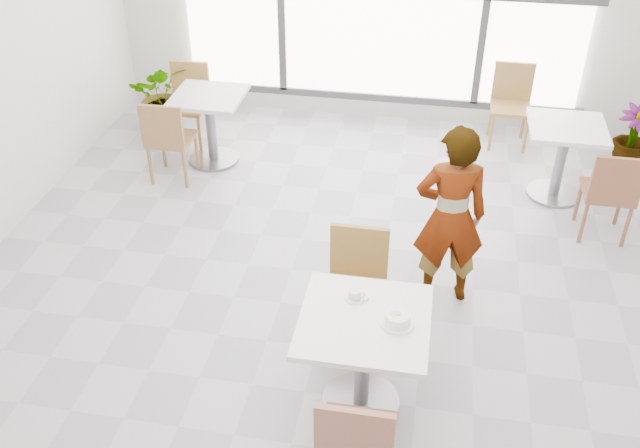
% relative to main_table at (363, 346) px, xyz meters
% --- Properties ---
extents(floor, '(7.00, 7.00, 0.00)m').
position_rel_main_table_xyz_m(floor, '(-0.39, 0.90, -0.52)').
color(floor, '#9E9EA5').
rests_on(floor, ground).
extents(main_table, '(0.80, 0.80, 0.75)m').
position_rel_main_table_xyz_m(main_table, '(0.00, 0.00, 0.00)').
color(main_table, white).
rests_on(main_table, ground).
extents(chair_near, '(0.42, 0.42, 0.87)m').
position_rel_main_table_xyz_m(chair_near, '(0.05, -0.72, -0.02)').
color(chair_near, '#9B624D').
rests_on(chair_near, ground).
extents(chair_far, '(0.42, 0.42, 0.87)m').
position_rel_main_table_xyz_m(chair_far, '(-0.14, 0.70, -0.02)').
color(chair_far, olive).
rests_on(chair_far, ground).
extents(oatmeal_bowl, '(0.21, 0.21, 0.09)m').
position_rel_main_table_xyz_m(oatmeal_bowl, '(0.20, -0.01, 0.27)').
color(oatmeal_bowl, white).
rests_on(oatmeal_bowl, main_table).
extents(coffee_cup, '(0.16, 0.13, 0.07)m').
position_rel_main_table_xyz_m(coffee_cup, '(-0.08, 0.18, 0.26)').
color(coffee_cup, silver).
rests_on(coffee_cup, main_table).
extents(person, '(0.59, 0.44, 1.49)m').
position_rel_main_table_xyz_m(person, '(0.49, 1.24, 0.22)').
color(person, black).
rests_on(person, ground).
extents(bg_table_left, '(0.70, 0.70, 0.75)m').
position_rel_main_table_xyz_m(bg_table_left, '(-1.96, 3.03, -0.04)').
color(bg_table_left, silver).
rests_on(bg_table_left, ground).
extents(bg_table_right, '(0.70, 0.70, 0.75)m').
position_rel_main_table_xyz_m(bg_table_right, '(1.52, 2.95, -0.04)').
color(bg_table_right, white).
rests_on(bg_table_right, ground).
extents(bg_chair_left_near, '(0.42, 0.42, 0.87)m').
position_rel_main_table_xyz_m(bg_chair_left_near, '(-2.24, 2.55, -0.02)').
color(bg_chair_left_near, olive).
rests_on(bg_chair_left_near, ground).
extents(bg_chair_left_far, '(0.42, 0.42, 0.87)m').
position_rel_main_table_xyz_m(bg_chair_left_far, '(-2.34, 3.45, -0.02)').
color(bg_chair_left_far, '#A47639').
rests_on(bg_chair_left_far, ground).
extents(bg_chair_right_near, '(0.42, 0.42, 0.87)m').
position_rel_main_table_xyz_m(bg_chair_right_near, '(1.84, 2.27, -0.02)').
color(bg_chair_right_near, brown).
rests_on(bg_chair_right_near, ground).
extents(bg_chair_right_far, '(0.42, 0.42, 0.87)m').
position_rel_main_table_xyz_m(bg_chair_right_far, '(1.09, 4.04, -0.02)').
color(bg_chair_right_far, '#A37A43').
rests_on(bg_chair_right_far, ground).
extents(plant_left, '(0.88, 0.82, 0.79)m').
position_rel_main_table_xyz_m(plant_left, '(-2.72, 3.69, -0.13)').
color(plant_left, '#578240').
rests_on(plant_left, ground).
extents(plant_right, '(0.47, 0.47, 0.68)m').
position_rel_main_table_xyz_m(plant_right, '(2.31, 3.68, -0.18)').
color(plant_right, '#497B3D').
rests_on(plant_right, ground).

